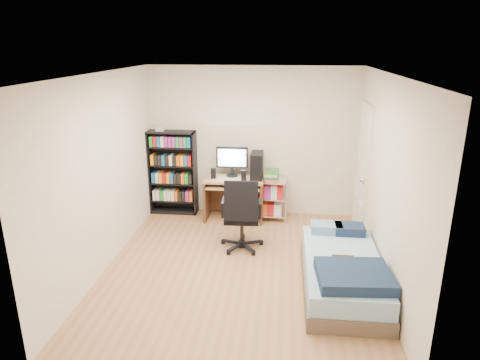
# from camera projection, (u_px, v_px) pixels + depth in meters

# --- Properties ---
(room) EXTENTS (3.58, 4.08, 2.58)m
(room) POSITION_uv_depth(u_px,v_px,m) (240.00, 178.00, 5.27)
(room) COLOR #A37651
(room) RESTS_ON ground
(media_shelf) EXTENTS (0.81, 0.27, 1.50)m
(media_shelf) POSITION_uv_depth(u_px,v_px,m) (173.00, 172.00, 7.30)
(media_shelf) COLOR black
(media_shelf) RESTS_ON room
(computer_desk) EXTENTS (0.96, 0.56, 1.21)m
(computer_desk) POSITION_uv_depth(u_px,v_px,m) (240.00, 181.00, 7.07)
(computer_desk) COLOR #A97E57
(computer_desk) RESTS_ON room
(office_chair) EXTENTS (0.67, 0.67, 1.08)m
(office_chair) POSITION_uv_depth(u_px,v_px,m) (242.00, 227.00, 6.08)
(office_chair) COLOR black
(office_chair) RESTS_ON room
(wire_cart) EXTENTS (0.54, 0.40, 0.85)m
(wire_cart) POSITION_uv_depth(u_px,v_px,m) (271.00, 188.00, 7.06)
(wire_cart) COLOR silver
(wire_cart) RESTS_ON room
(bed) EXTENTS (0.92, 1.84, 0.52)m
(bed) POSITION_uv_depth(u_px,v_px,m) (343.00, 272.00, 5.11)
(bed) COLOR brown
(bed) RESTS_ON room
(door) EXTENTS (0.12, 0.80, 2.00)m
(door) POSITION_uv_depth(u_px,v_px,m) (363.00, 171.00, 6.45)
(door) COLOR silver
(door) RESTS_ON room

